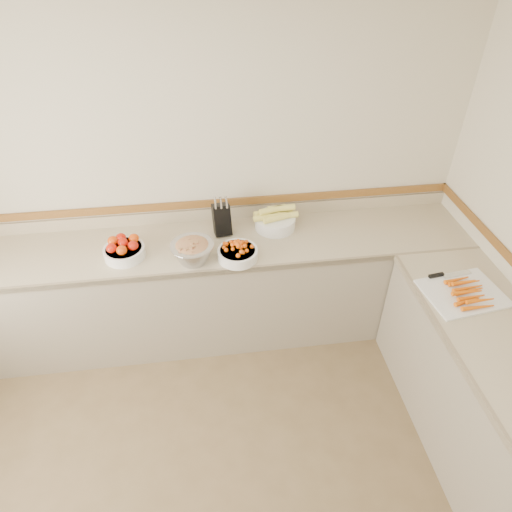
{
  "coord_description": "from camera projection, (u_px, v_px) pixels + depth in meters",
  "views": [
    {
      "loc": [
        0.02,
        -1.05,
        2.9
      ],
      "look_at": [
        0.35,
        1.35,
        1.0
      ],
      "focal_mm": 32.0,
      "sensor_mm": 36.0,
      "label": 1
    }
  ],
  "objects": [
    {
      "name": "dishwasher",
      "position": [
        504.0,
        425.0,
        2.72
      ],
      "size": [
        0.63,
        0.6,
        0.84
      ],
      "color": "white",
      "rests_on": "ground_plane"
    },
    {
      "name": "cherry_tomato_bowl",
      "position": [
        238.0,
        252.0,
        3.19
      ],
      "size": [
        0.29,
        0.29,
        0.15
      ],
      "color": "white",
      "rests_on": "counter_back"
    },
    {
      "name": "tomato_bowl",
      "position": [
        124.0,
        249.0,
        3.2
      ],
      "size": [
        0.29,
        0.29,
        0.14
      ],
      "color": "white",
      "rests_on": "counter_back"
    },
    {
      "name": "rhubarb_bowl",
      "position": [
        193.0,
        251.0,
        3.15
      ],
      "size": [
        0.3,
        0.3,
        0.17
      ],
      "color": "#B2B2BA",
      "rests_on": "counter_back"
    },
    {
      "name": "back_wall",
      "position": [
        197.0,
        174.0,
        3.37
      ],
      "size": [
        4.0,
        0.0,
        4.0
      ],
      "primitive_type": "plane",
      "rotation": [
        1.57,
        0.0,
        0.0
      ],
      "color": "beige",
      "rests_on": "ground_plane"
    },
    {
      "name": "cutting_board",
      "position": [
        464.0,
        292.0,
        2.91
      ],
      "size": [
        0.53,
        0.44,
        0.07
      ],
      "color": "white",
      "rests_on": "counter_right"
    },
    {
      "name": "knife_block",
      "position": [
        222.0,
        219.0,
        3.4
      ],
      "size": [
        0.15,
        0.17,
        0.31
      ],
      "color": "black",
      "rests_on": "counter_back"
    },
    {
      "name": "counter_back",
      "position": [
        207.0,
        288.0,
        3.63
      ],
      "size": [
        4.0,
        0.65,
        1.08
      ],
      "color": "tan",
      "rests_on": "ground_plane"
    },
    {
      "name": "corn_bowl",
      "position": [
        275.0,
        220.0,
        3.48
      ],
      "size": [
        0.34,
        0.31,
        0.19
      ],
      "color": "white",
      "rests_on": "counter_back"
    }
  ]
}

